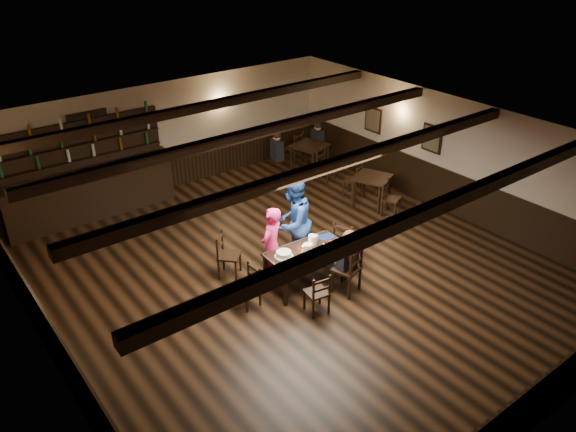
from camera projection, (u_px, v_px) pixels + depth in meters
ground at (293, 272)px, 10.96m from camera, size 10.00×10.00×0.00m
room_shell at (292, 191)px, 10.17m from camera, size 9.02×10.02×2.71m
dining_table at (307, 254)px, 10.29m from camera, size 1.55×0.82×0.75m
chair_near_left at (319, 291)px, 9.61m from camera, size 0.42×0.41×0.80m
chair_near_right at (351, 266)px, 10.11m from camera, size 0.56×0.54×0.97m
chair_end_left at (251, 282)px, 9.86m from camera, size 0.37×0.39×0.78m
chair_end_right at (345, 240)px, 10.97m from camera, size 0.54×0.56×0.95m
chair_far_pushed at (225, 252)px, 10.64m from camera, size 0.57×0.57×0.89m
woman_pink at (271, 246)px, 10.31m from camera, size 0.67×0.58×1.56m
man_blue at (293, 223)px, 10.75m from camera, size 1.13×1.02×1.91m
seated_person at (348, 252)px, 10.00m from camera, size 0.35×0.53×0.86m
cake at (284, 254)px, 10.03m from camera, size 0.34×0.34×0.11m
plate_stack_a at (308, 248)px, 10.17m from camera, size 0.17×0.17×0.16m
plate_stack_b at (312, 240)px, 10.39m from camera, size 0.16×0.16×0.19m
tea_light at (303, 247)px, 10.31m from camera, size 0.05×0.05×0.06m
salt_shaker at (323, 245)px, 10.31m from camera, size 0.03×0.03×0.08m
pepper_shaker at (326, 242)px, 10.40m from camera, size 0.04×0.04×0.09m
drink_glass at (316, 238)px, 10.51m from camera, size 0.08×0.08×0.12m
menu_red at (333, 245)px, 10.41m from camera, size 0.40×0.36×0.00m
menu_blue at (326, 237)px, 10.67m from camera, size 0.34×0.28×0.00m
bar_counter at (88, 186)px, 12.73m from camera, size 4.01×0.70×2.20m
back_table_a at (372, 181)px, 13.19m from camera, size 1.04×1.04×0.75m
back_table_b at (309, 149)px, 14.98m from camera, size 1.06×1.06×0.75m
bg_patron_left at (277, 146)px, 14.62m from camera, size 0.30×0.41×0.77m
bg_patron_right at (318, 135)px, 15.38m from camera, size 0.24×0.37×0.74m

